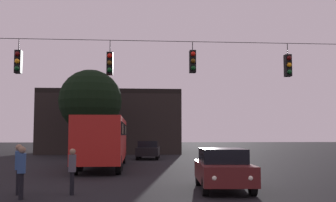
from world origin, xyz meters
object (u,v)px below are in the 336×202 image
car_near_right (223,168)px  pedestrian_crossing_center (22,169)px  car_far_left (148,150)px  pedestrian_crossing_right (19,166)px  tree_left_silhouette (90,101)px  city_bus (104,138)px  pedestrian_crossing_left (72,169)px

car_near_right → pedestrian_crossing_center: pedestrian_crossing_center is taller
car_far_left → pedestrian_crossing_right: bearing=-103.9°
pedestrian_crossing_center → tree_left_silhouette: tree_left_silhouette is taller
city_bus → pedestrian_crossing_right: 11.36m
pedestrian_crossing_right → tree_left_silhouette: tree_left_silhouette is taller
car_far_left → pedestrian_crossing_center: (-4.64, -21.32, 0.14)m
pedestrian_crossing_left → pedestrian_crossing_right: pedestrian_crossing_right is taller
tree_left_silhouette → car_near_right: bearing=-71.5°
pedestrian_crossing_center → pedestrian_crossing_right: bearing=110.1°
city_bus → car_far_left: bearing=71.6°
car_far_left → pedestrian_crossing_center: pedestrian_crossing_center is taller
pedestrian_crossing_left → pedestrian_crossing_right: bearing=175.9°
pedestrian_crossing_center → tree_left_silhouette: bearing=91.2°
car_near_right → car_far_left: bearing=96.3°
pedestrian_crossing_left → car_near_right: bearing=8.3°
tree_left_silhouette → pedestrian_crossing_left: bearing=-85.1°
car_near_right → pedestrian_crossing_center: 7.02m
car_near_right → car_far_left: (-2.18, 19.61, 0.00)m
car_near_right → pedestrian_crossing_right: (-7.20, -0.66, 0.17)m
city_bus → pedestrian_crossing_center: 12.34m
car_far_left → tree_left_silhouette: size_ratio=0.57×
pedestrian_crossing_left → pedestrian_crossing_right: (-1.83, 0.13, 0.10)m
city_bus → pedestrian_crossing_left: city_bus is taller
pedestrian_crossing_center → pedestrian_crossing_right: size_ratio=0.97×
pedestrian_crossing_right → car_far_left: bearing=76.1°
city_bus → pedestrian_crossing_center: (-1.61, -12.20, -0.93)m
car_near_right → city_bus: bearing=116.4°
car_far_left → pedestrian_crossing_right: (-5.02, -20.27, 0.17)m
pedestrian_crossing_left → city_bus: bearing=89.1°
car_near_right → tree_left_silhouette: 23.29m
city_bus → pedestrian_crossing_left: bearing=-90.9°
pedestrian_crossing_left → pedestrian_crossing_center: (-1.44, -0.92, 0.07)m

